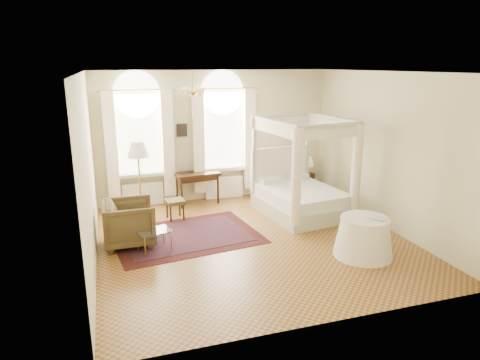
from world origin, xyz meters
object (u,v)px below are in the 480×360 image
object	(u,v)px
floor_lamp	(138,154)
canopy_bed	(302,193)
stool	(175,203)
side_table	(364,237)
armchair	(129,223)
coffee_table	(154,233)
writing_desk	(197,177)
nightstand	(305,183)

from	to	relation	value
floor_lamp	canopy_bed	bearing A→B (deg)	-11.06
floor_lamp	stool	bearing A→B (deg)	-10.00
side_table	stool	bearing A→B (deg)	135.32
stool	armchair	distance (m)	1.57
coffee_table	floor_lamp	xyz separation A→B (m)	(-0.08, 1.77, 1.17)
armchair	writing_desk	bearing A→B (deg)	-40.81
writing_desk	armchair	distance (m)	2.76
stool	floor_lamp	distance (m)	1.39
stool	armchair	bearing A→B (deg)	-133.25
canopy_bed	armchair	bearing A→B (deg)	-171.89
coffee_table	floor_lamp	size ratio (longest dim) A/B	0.39
writing_desk	stool	world-z (taller)	writing_desk
writing_desk	floor_lamp	size ratio (longest dim) A/B	0.63
stool	side_table	bearing A→B (deg)	-44.68
writing_desk	stool	xyz separation A→B (m)	(-0.72, -0.94, -0.31)
armchair	floor_lamp	distance (m)	1.72
nightstand	side_table	size ratio (longest dim) A/B	0.52
canopy_bed	armchair	size ratio (longest dim) A/B	2.35
nightstand	floor_lamp	size ratio (longest dim) A/B	0.31
nightstand	coffee_table	world-z (taller)	nightstand
writing_desk	stool	size ratio (longest dim) A/B	2.48
writing_desk	side_table	bearing A→B (deg)	-59.71
coffee_table	floor_lamp	world-z (taller)	floor_lamp
armchair	coffee_table	size ratio (longest dim) A/B	1.37
stool	side_table	xyz separation A→B (m)	(3.01, -2.97, -0.02)
side_table	coffee_table	bearing A→B (deg)	159.95
armchair	coffee_table	bearing A→B (deg)	-139.86
nightstand	writing_desk	distance (m)	3.05
writing_desk	armchair	xyz separation A→B (m)	(-1.79, -2.08, -0.25)
writing_desk	armchair	world-z (taller)	armchair
nightstand	side_table	world-z (taller)	side_table
writing_desk	coffee_table	world-z (taller)	writing_desk
canopy_bed	armchair	distance (m)	4.00
nightstand	armchair	distance (m)	5.27
nightstand	floor_lamp	distance (m)	4.74
canopy_bed	coffee_table	distance (m)	3.70
armchair	side_table	bearing A→B (deg)	-114.28
canopy_bed	nightstand	bearing A→B (deg)	61.53
stool	nightstand	bearing A→B (deg)	14.95
canopy_bed	nightstand	distance (m)	1.81
armchair	side_table	distance (m)	4.47
canopy_bed	side_table	world-z (taller)	canopy_bed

